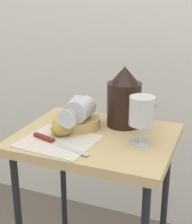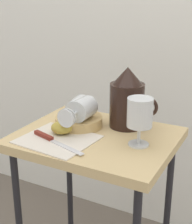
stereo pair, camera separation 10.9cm
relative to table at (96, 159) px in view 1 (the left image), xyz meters
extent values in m
cube|color=white|center=(0.00, 0.60, 0.33)|extent=(2.40, 0.03, 1.91)
cube|color=tan|center=(0.00, 0.00, 0.07)|extent=(0.51, 0.41, 0.03)
cylinder|color=black|center=(-0.21, 0.16, -0.29)|extent=(0.02, 0.02, 0.69)
cylinder|color=black|center=(0.21, 0.16, -0.29)|extent=(0.02, 0.02, 0.69)
cube|color=silver|center=(-0.09, -0.09, 0.09)|extent=(0.24, 0.22, 0.00)
cylinder|color=tan|center=(-0.09, 0.04, 0.11)|extent=(0.16, 0.16, 0.03)
cylinder|color=black|center=(0.06, 0.12, 0.16)|extent=(0.12, 0.12, 0.15)
cylinder|color=#D1661E|center=(0.06, 0.12, 0.13)|extent=(0.11, 0.11, 0.08)
cone|color=black|center=(0.06, 0.12, 0.27)|extent=(0.10, 0.10, 0.06)
torus|color=black|center=(0.13, 0.12, 0.17)|extent=(0.07, 0.01, 0.07)
cylinder|color=silver|center=(0.15, -0.01, 0.09)|extent=(0.06, 0.06, 0.00)
cylinder|color=silver|center=(0.15, -0.01, 0.12)|extent=(0.01, 0.01, 0.06)
cylinder|color=silver|center=(0.15, -0.01, 0.19)|extent=(0.08, 0.08, 0.09)
cylinder|color=#D1661E|center=(0.15, -0.01, 0.17)|extent=(0.07, 0.07, 0.04)
cylinder|color=silver|center=(-0.09, 0.04, 0.16)|extent=(0.08, 0.09, 0.07)
cylinder|color=silver|center=(-0.08, -0.03, 0.16)|extent=(0.02, 0.06, 0.01)
cylinder|color=silver|center=(-0.07, -0.06, 0.16)|extent=(0.06, 0.02, 0.06)
cylinder|color=silver|center=(-0.06, 0.03, 0.16)|extent=(0.08, 0.08, 0.07)
cylinder|color=silver|center=(-0.07, -0.04, 0.16)|extent=(0.01, 0.06, 0.01)
cylinder|color=silver|center=(-0.07, -0.08, 0.16)|extent=(0.06, 0.01, 0.06)
ellipsoid|color=#B29938|center=(-0.10, -0.05, 0.11)|extent=(0.07, 0.07, 0.04)
cube|color=silver|center=(-0.03, -0.13, 0.09)|extent=(0.14, 0.06, 0.00)
cube|color=maroon|center=(-0.14, -0.10, 0.10)|extent=(0.09, 0.04, 0.01)
camera|label=1|loc=(0.38, -0.96, 0.54)|focal=55.03mm
camera|label=2|loc=(0.48, -0.92, 0.54)|focal=55.03mm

